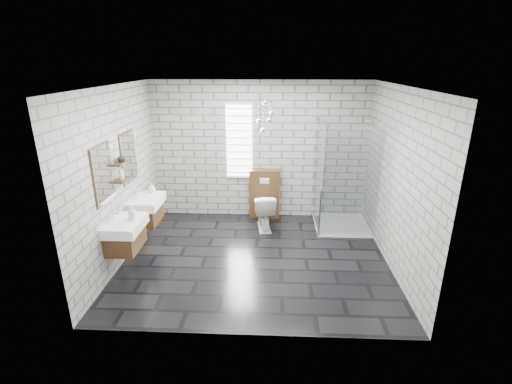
# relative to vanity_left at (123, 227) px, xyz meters

# --- Properties ---
(floor) EXTENTS (4.20, 3.60, 0.02)m
(floor) POSITION_rel_vanity_left_xyz_m (1.91, 0.52, -0.77)
(floor) COLOR black
(floor) RESTS_ON ground
(ceiling) EXTENTS (4.20, 3.60, 0.02)m
(ceiling) POSITION_rel_vanity_left_xyz_m (1.91, 0.52, 1.95)
(ceiling) COLOR white
(ceiling) RESTS_ON wall_back
(wall_back) EXTENTS (4.20, 0.02, 2.70)m
(wall_back) POSITION_rel_vanity_left_xyz_m (1.91, 2.33, 0.59)
(wall_back) COLOR #9C9B97
(wall_back) RESTS_ON floor
(wall_front) EXTENTS (4.20, 0.02, 2.70)m
(wall_front) POSITION_rel_vanity_left_xyz_m (1.91, -1.29, 0.59)
(wall_front) COLOR #9C9B97
(wall_front) RESTS_ON floor
(wall_left) EXTENTS (0.02, 3.60, 2.70)m
(wall_left) POSITION_rel_vanity_left_xyz_m (-0.20, 0.52, 0.59)
(wall_left) COLOR #9C9B97
(wall_left) RESTS_ON floor
(wall_right) EXTENTS (0.02, 3.60, 2.70)m
(wall_right) POSITION_rel_vanity_left_xyz_m (4.02, 0.52, 0.59)
(wall_right) COLOR #9C9B97
(wall_right) RESTS_ON floor
(vanity_left) EXTENTS (0.47, 0.70, 1.57)m
(vanity_left) POSITION_rel_vanity_left_xyz_m (0.00, 0.00, 0.00)
(vanity_left) COLOR #4A3016
(vanity_left) RESTS_ON wall_left
(vanity_right) EXTENTS (0.47, 0.70, 1.57)m
(vanity_right) POSITION_rel_vanity_left_xyz_m (0.00, 0.96, 0.00)
(vanity_right) COLOR #4A3016
(vanity_right) RESTS_ON wall_left
(shelf_lower) EXTENTS (0.14, 0.30, 0.03)m
(shelf_lower) POSITION_rel_vanity_left_xyz_m (-0.12, 0.47, 0.56)
(shelf_lower) COLOR #4A3016
(shelf_lower) RESTS_ON wall_left
(shelf_upper) EXTENTS (0.14, 0.30, 0.03)m
(shelf_upper) POSITION_rel_vanity_left_xyz_m (-0.12, 0.47, 0.82)
(shelf_upper) COLOR #4A3016
(shelf_upper) RESTS_ON wall_left
(window) EXTENTS (0.56, 0.05, 1.48)m
(window) POSITION_rel_vanity_left_xyz_m (1.51, 2.30, 0.79)
(window) COLOR white
(window) RESTS_ON wall_back
(cistern_panel) EXTENTS (0.60, 0.20, 1.00)m
(cistern_panel) POSITION_rel_vanity_left_xyz_m (2.01, 2.22, -0.26)
(cistern_panel) COLOR #4A3016
(cistern_panel) RESTS_ON floor
(flush_plate) EXTENTS (0.18, 0.01, 0.12)m
(flush_plate) POSITION_rel_vanity_left_xyz_m (2.01, 2.11, 0.04)
(flush_plate) COLOR silver
(flush_plate) RESTS_ON cistern_panel
(shower_enclosure) EXTENTS (1.00, 1.00, 2.03)m
(shower_enclosure) POSITION_rel_vanity_left_xyz_m (3.41, 1.70, -0.25)
(shower_enclosure) COLOR white
(shower_enclosure) RESTS_ON floor
(pendant_cluster) EXTENTS (0.32, 0.24, 0.90)m
(pendant_cluster) POSITION_rel_vanity_left_xyz_m (2.02, 1.90, 1.33)
(pendant_cluster) COLOR silver
(pendant_cluster) RESTS_ON ceiling
(toilet) EXTENTS (0.48, 0.73, 0.70)m
(toilet) POSITION_rel_vanity_left_xyz_m (2.01, 1.67, -0.41)
(toilet) COLOR white
(toilet) RESTS_ON floor
(soap_bottle_a) EXTENTS (0.10, 0.11, 0.21)m
(soap_bottle_a) POSITION_rel_vanity_left_xyz_m (0.14, 0.05, 0.20)
(soap_bottle_a) COLOR #B2B2B2
(soap_bottle_a) RESTS_ON vanity_left
(soap_bottle_b) EXTENTS (0.17, 0.17, 0.16)m
(soap_bottle_b) POSITION_rel_vanity_left_xyz_m (0.06, 1.22, 0.18)
(soap_bottle_b) COLOR #B2B2B2
(soap_bottle_b) RESTS_ON vanity_right
(soap_bottle_c) EXTENTS (0.09, 0.09, 0.21)m
(soap_bottle_c) POSITION_rel_vanity_left_xyz_m (-0.11, 0.43, 0.69)
(soap_bottle_c) COLOR #B2B2B2
(soap_bottle_c) RESTS_ON shelf_lower
(vase) EXTENTS (0.14, 0.14, 0.12)m
(vase) POSITION_rel_vanity_left_xyz_m (-0.11, 0.51, 0.90)
(vase) COLOR #B2B2B2
(vase) RESTS_ON shelf_upper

